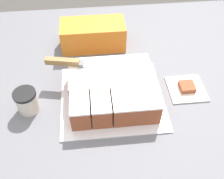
{
  "coord_description": "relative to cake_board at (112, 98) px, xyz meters",
  "views": [
    {
      "loc": [
        -0.12,
        -0.71,
        1.63
      ],
      "look_at": [
        -0.06,
        -0.09,
        0.94
      ],
      "focal_mm": 42.0,
      "sensor_mm": 36.0,
      "label": 1
    }
  ],
  "objects": [
    {
      "name": "paper_napkin",
      "position": [
        0.29,
        0.02,
        -0.0
      ],
      "size": [
        0.14,
        0.14,
        0.01
      ],
      "color": "white",
      "rests_on": "countertop"
    },
    {
      "name": "knife",
      "position": [
        -0.13,
        0.1,
        0.1
      ],
      "size": [
        0.35,
        0.09,
        0.02
      ],
      "rotation": [
        0.0,
        0.0,
        -0.2
      ],
      "color": "silver",
      "rests_on": "cake"
    },
    {
      "name": "countertop",
      "position": [
        0.06,
        0.09,
        -0.45
      ],
      "size": [
        1.4,
        1.1,
        0.89
      ],
      "color": "slate",
      "rests_on": "ground_plane"
    },
    {
      "name": "cake_board",
      "position": [
        0.0,
        0.0,
        0.0
      ],
      "size": [
        0.37,
        0.34,
        0.01
      ],
      "color": "white",
      "rests_on": "countertop"
    },
    {
      "name": "brownie",
      "position": [
        0.29,
        0.02,
        0.01
      ],
      "size": [
        0.05,
        0.05,
        0.02
      ],
      "color": "#994C2D",
      "rests_on": "paper_napkin"
    },
    {
      "name": "ground_plane",
      "position": [
        0.06,
        0.09,
        -0.89
      ],
      "size": [
        8.0,
        8.0,
        0.0
      ],
      "primitive_type": "plane",
      "color": "#4C4742"
    },
    {
      "name": "coffee_cup",
      "position": [
        -0.3,
        -0.02,
        0.04
      ],
      "size": [
        0.08,
        0.08,
        0.09
      ],
      "color": "beige",
      "rests_on": "countertop"
    },
    {
      "name": "storage_box",
      "position": [
        -0.05,
        0.32,
        0.05
      ],
      "size": [
        0.27,
        0.13,
        0.11
      ],
      "color": "orange",
      "rests_on": "countertop"
    },
    {
      "name": "cake",
      "position": [
        0.0,
        0.0,
        0.05
      ],
      "size": [
        0.3,
        0.27,
        0.09
      ],
      "color": "#994C2D",
      "rests_on": "cake_board"
    }
  ]
}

